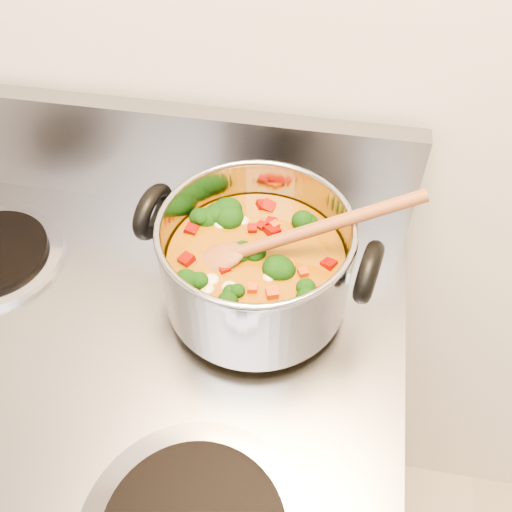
{
  "coord_description": "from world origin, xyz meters",
  "views": [
    {
      "loc": [
        0.29,
        0.87,
        1.51
      ],
      "look_at": [
        0.21,
        1.3,
        1.01
      ],
      "focal_mm": 40.0,
      "sensor_mm": 36.0,
      "label": 1
    }
  ],
  "objects": [
    {
      "name": "stockpot",
      "position": [
        0.21,
        1.3,
        1.0
      ],
      "size": [
        0.29,
        0.23,
        0.14
      ],
      "rotation": [
        0.0,
        0.0,
        -0.19
      ],
      "color": "#9C9CA3",
      "rests_on": "electric_range"
    },
    {
      "name": "electric_range",
      "position": [
        0.02,
        1.16,
        0.47
      ],
      "size": [
        0.76,
        0.68,
        1.08
      ],
      "color": "gray",
      "rests_on": "ground"
    },
    {
      "name": "cooktop_crumbs",
      "position": [
        0.27,
        1.17,
        0.92
      ],
      "size": [
        0.15,
        0.24,
        0.01
      ],
      "color": "black",
      "rests_on": "electric_range"
    },
    {
      "name": "wooden_spoon",
      "position": [
        0.22,
        1.3,
        1.03
      ],
      "size": [
        0.27,
        0.1,
        0.11
      ],
      "rotation": [
        0.0,
        0.0,
        0.26
      ],
      "color": "brown",
      "rests_on": "stockpot"
    }
  ]
}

